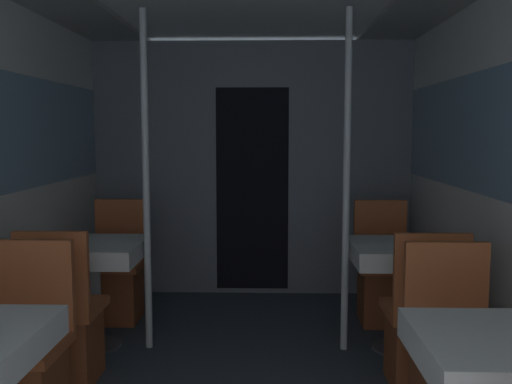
# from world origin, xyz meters

# --- Properties ---
(wall_right) EXTENTS (0.05, 6.33, 2.24)m
(wall_right) POSITION_xyz_m (1.43, 1.77, 1.17)
(wall_right) COLOR silver
(wall_right) RESTS_ON ground_plane
(bulkhead_far) EXTENTS (2.80, 0.09, 2.24)m
(bulkhead_far) POSITION_xyz_m (0.00, 3.74, 1.12)
(bulkhead_far) COLOR slate
(bulkhead_far) RESTS_ON ground_plane
(chair_left_far_0) EXTENTS (0.41, 0.41, 0.92)m
(chair_left_far_0) POSITION_xyz_m (-1.02, 1.26, 0.29)
(chair_left_far_0) COLOR brown
(chair_left_far_0) RESTS_ON ground_plane
(dining_table_left_1) EXTENTS (0.65, 0.65, 0.72)m
(dining_table_left_1) POSITION_xyz_m (-1.02, 2.38, 0.62)
(dining_table_left_1) COLOR #4C4C51
(dining_table_left_1) RESTS_ON ground_plane
(chair_left_near_1) EXTENTS (0.41, 0.41, 0.92)m
(chair_left_near_1) POSITION_xyz_m (-1.02, 1.82, 0.29)
(chair_left_near_1) COLOR brown
(chair_left_near_1) RESTS_ON ground_plane
(chair_left_far_1) EXTENTS (0.41, 0.41, 0.92)m
(chair_left_far_1) POSITION_xyz_m (-1.02, 2.95, 0.29)
(chair_left_far_1) COLOR brown
(chair_left_far_1) RESTS_ON ground_plane
(support_pole_left_1) EXTENTS (0.05, 0.05, 2.24)m
(support_pole_left_1) POSITION_xyz_m (-0.66, 2.38, 1.12)
(support_pole_left_1) COLOR silver
(support_pole_left_1) RESTS_ON ground_plane
(dining_table_right_0) EXTENTS (0.65, 0.65, 0.72)m
(dining_table_right_0) POSITION_xyz_m (1.02, 0.69, 0.62)
(dining_table_right_0) COLOR #4C4C51
(dining_table_right_0) RESTS_ON ground_plane
(chair_right_far_0) EXTENTS (0.41, 0.41, 0.92)m
(chair_right_far_0) POSITION_xyz_m (1.02, 1.26, 0.29)
(chair_right_far_0) COLOR brown
(chair_right_far_0) RESTS_ON ground_plane
(dining_table_right_1) EXTENTS (0.65, 0.65, 0.72)m
(dining_table_right_1) POSITION_xyz_m (1.02, 2.38, 0.62)
(dining_table_right_1) COLOR #4C4C51
(dining_table_right_1) RESTS_ON ground_plane
(chair_right_near_1) EXTENTS (0.41, 0.41, 0.92)m
(chair_right_near_1) POSITION_xyz_m (1.02, 1.82, 0.29)
(chair_right_near_1) COLOR brown
(chair_right_near_1) RESTS_ON ground_plane
(chair_right_far_1) EXTENTS (0.41, 0.41, 0.92)m
(chair_right_far_1) POSITION_xyz_m (1.02, 2.95, 0.29)
(chair_right_far_1) COLOR brown
(chair_right_far_1) RESTS_ON ground_plane
(support_pole_right_1) EXTENTS (0.05, 0.05, 2.24)m
(support_pole_right_1) POSITION_xyz_m (0.66, 2.38, 1.12)
(support_pole_right_1) COLOR silver
(support_pole_right_1) RESTS_ON ground_plane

